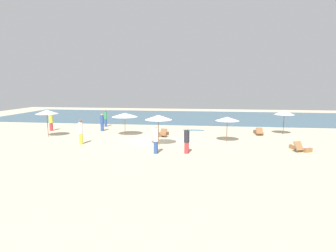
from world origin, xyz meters
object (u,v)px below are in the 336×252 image
(umbrella_0, at_px, (47,112))
(surfboard, at_px, (194,130))
(umbrella_2, at_px, (125,115))
(person_4, at_px, (187,140))
(lounger_0, at_px, (162,134))
(umbrella_1, at_px, (227,119))
(person_2, at_px, (51,122))
(person_1, at_px, (106,118))
(umbrella_3, at_px, (158,117))
(umbrella_4, at_px, (284,113))
(lounger_1, at_px, (258,132))
(person_0, at_px, (102,122))
(person_3, at_px, (156,139))
(person_5, at_px, (81,132))
(lounger_2, at_px, (300,148))

(umbrella_0, distance_m, surfboard, 13.44)
(umbrella_2, bearing_deg, person_4, -44.80)
(umbrella_0, relative_size, lounger_0, 1.33)
(umbrella_1, distance_m, lounger_0, 5.91)
(lounger_0, height_order, person_2, person_2)
(umbrella_2, relative_size, person_1, 1.23)
(umbrella_3, relative_size, surfboard, 1.03)
(lounger_0, height_order, surfboard, lounger_0)
(umbrella_3, relative_size, person_1, 1.23)
(umbrella_4, distance_m, surfboard, 8.42)
(lounger_1, bearing_deg, person_0, -179.46)
(lounger_0, bearing_deg, umbrella_3, -85.37)
(umbrella_2, distance_m, lounger_0, 3.69)
(person_0, height_order, person_3, person_3)
(umbrella_0, relative_size, person_5, 1.24)
(lounger_1, bearing_deg, umbrella_0, -168.42)
(surfboard, bearing_deg, lounger_1, -13.65)
(person_3, bearing_deg, umbrella_0, 155.95)
(umbrella_2, distance_m, umbrella_3, 5.10)
(person_0, relative_size, person_2, 0.94)
(person_2, distance_m, person_3, 13.95)
(surfboard, bearing_deg, umbrella_0, -157.17)
(umbrella_0, height_order, umbrella_4, umbrella_0)
(umbrella_2, xyz_separation_m, person_5, (-2.24, -4.03, -0.85))
(umbrella_2, bearing_deg, umbrella_4, 9.80)
(lounger_0, xyz_separation_m, lounger_1, (8.47, 1.99, 0.00))
(lounger_0, distance_m, person_5, 7.00)
(person_5, bearing_deg, person_4, -12.30)
(person_5, bearing_deg, lounger_2, 0.46)
(lounger_0, xyz_separation_m, surfboard, (2.57, 3.42, -0.14))
(person_1, distance_m, person_4, 14.11)
(umbrella_4, distance_m, person_2, 21.85)
(person_2, relative_size, surfboard, 0.81)
(person_0, bearing_deg, person_4, -41.95)
(umbrella_3, bearing_deg, umbrella_4, 30.14)
(lounger_2, bearing_deg, umbrella_0, 173.21)
(person_3, bearing_deg, lounger_1, 46.23)
(umbrella_1, relative_size, person_3, 1.05)
(umbrella_2, bearing_deg, lounger_1, 10.44)
(lounger_1, xyz_separation_m, person_3, (-7.92, -8.27, 0.78))
(umbrella_0, distance_m, lounger_0, 10.01)
(lounger_0, bearing_deg, person_3, -85.00)
(person_3, xyz_separation_m, person_4, (1.99, 0.31, -0.10))
(umbrella_1, distance_m, surfboard, 6.14)
(umbrella_0, xyz_separation_m, surfboard, (12.23, 5.15, -2.12))
(umbrella_2, distance_m, umbrella_4, 14.18)
(surfboard, bearing_deg, umbrella_1, -61.19)
(lounger_0, bearing_deg, surfboard, 53.08)
(person_4, bearing_deg, umbrella_4, 45.27)
(umbrella_0, bearing_deg, person_4, -19.20)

